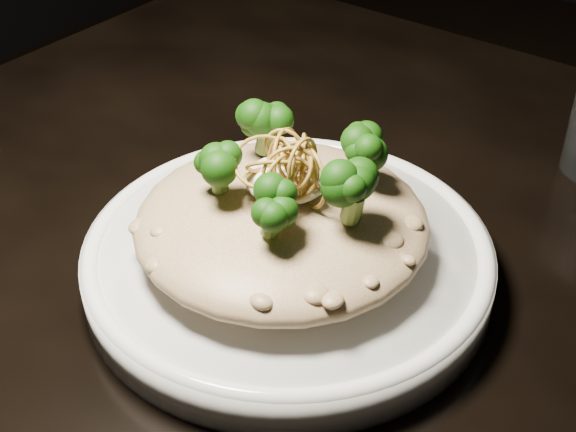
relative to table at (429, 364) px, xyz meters
The scene contains 6 objects.
table is the anchor object (origin of this frame).
plate 0.15m from the table, 147.31° to the right, with size 0.29×0.29×0.03m, color white.
risotto 0.18m from the table, 145.24° to the right, with size 0.20×0.20×0.04m, color brown.
broccoli 0.21m from the table, 148.89° to the right, with size 0.15×0.15×0.05m, color black, non-canonical shape.
cheese 0.20m from the table, 149.66° to the right, with size 0.06×0.06×0.02m, color white.
shallots 0.22m from the table, 144.24° to the right, with size 0.06×0.06×0.04m, color brown, non-canonical shape.
Camera 1 is at (0.17, -0.41, 1.13)m, focal length 50.00 mm.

